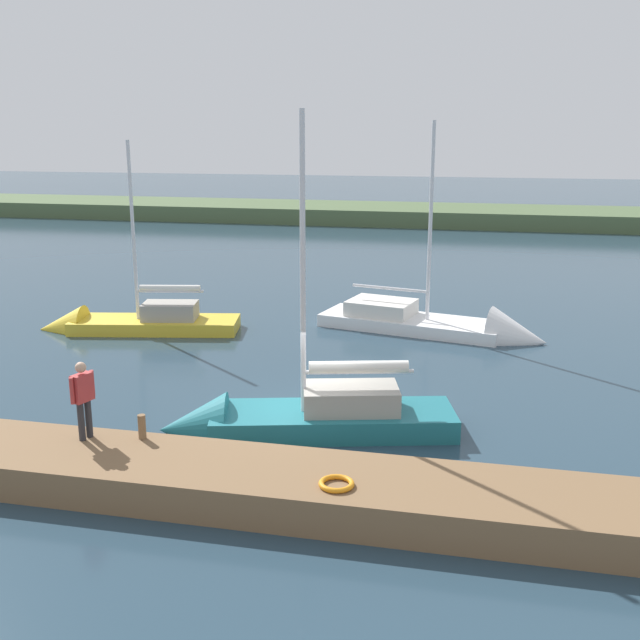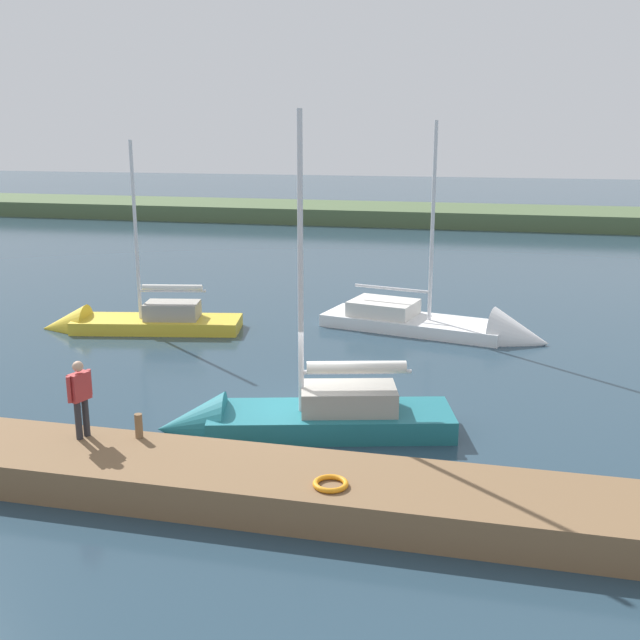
# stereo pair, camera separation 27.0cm
# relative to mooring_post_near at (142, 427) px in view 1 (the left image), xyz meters

# --- Properties ---
(ground_plane) EXTENTS (200.00, 200.00, 0.00)m
(ground_plane) POSITION_rel_mooring_post_near_xyz_m (-2.89, -3.31, -0.99)
(ground_plane) COLOR #263D4C
(far_shoreline) EXTENTS (180.00, 8.00, 2.40)m
(far_shoreline) POSITION_rel_mooring_post_near_xyz_m (-2.89, -45.22, -0.99)
(far_shoreline) COLOR #4C603D
(far_shoreline) RESTS_ON ground_plane
(dock_pier) EXTENTS (19.25, 2.27, 0.73)m
(dock_pier) POSITION_rel_mooring_post_near_xyz_m (-2.89, 0.80, -0.63)
(dock_pier) COLOR brown
(dock_pier) RESTS_ON ground_plane
(mooring_post_near) EXTENTS (0.16, 0.16, 0.53)m
(mooring_post_near) POSITION_rel_mooring_post_near_xyz_m (0.00, 0.00, 0.00)
(mooring_post_near) COLOR brown
(mooring_post_near) RESTS_ON dock_pier
(life_ring_buoy) EXTENTS (0.66, 0.66, 0.10)m
(life_ring_buoy) POSITION_rel_mooring_post_near_xyz_m (-4.42, 1.25, -0.21)
(life_ring_buoy) COLOR orange
(life_ring_buoy) RESTS_ON dock_pier
(sailboat_far_left) EXTENTS (7.26, 3.49, 8.29)m
(sailboat_far_left) POSITION_rel_mooring_post_near_xyz_m (-2.54, -2.68, -0.77)
(sailboat_far_left) COLOR #1E6B75
(sailboat_far_left) RESTS_ON ground_plane
(sailboat_far_right) EXTENTS (7.38, 3.13, 7.57)m
(sailboat_far_right) POSITION_rel_mooring_post_near_xyz_m (5.63, -10.42, -0.87)
(sailboat_far_right) COLOR gold
(sailboat_far_right) RESTS_ON ground_plane
(sailboat_inner_slip) EXTENTS (8.33, 3.88, 8.33)m
(sailboat_inner_slip) POSITION_rel_mooring_post_near_xyz_m (-5.81, -12.49, -0.82)
(sailboat_inner_slip) COLOR white
(sailboat_inner_slip) RESTS_ON ground_plane
(person_on_dock) EXTENTS (0.34, 0.62, 1.69)m
(person_on_dock) POSITION_rel_mooring_post_near_xyz_m (1.16, 0.25, 0.71)
(person_on_dock) COLOR #28282D
(person_on_dock) RESTS_ON dock_pier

